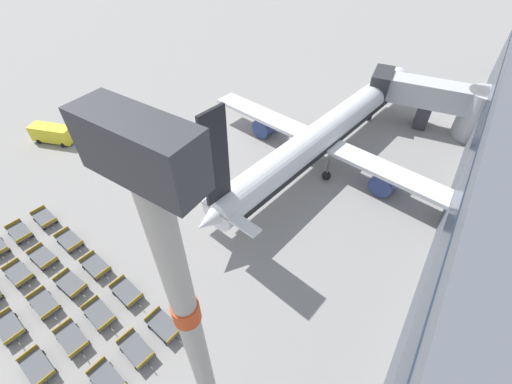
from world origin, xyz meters
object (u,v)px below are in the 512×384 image
Objects in this scene: baggage_dolly_row_mid_a_col_d at (72,339)px; baggage_dolly_row_mid_a_col_e at (107,380)px; baggage_dolly_row_mid_b_col_e at (136,349)px; baggage_dolly_row_far_col_e at (164,326)px; baggage_dolly_row_near_col_c at (9,327)px; baggage_dolly_row_mid_b_col_b at (43,257)px; baggage_dolly_row_far_col_d at (127,292)px; service_van at (52,133)px; baggage_dolly_row_mid_b_col_c at (71,284)px; baggage_dolly_row_far_col_a at (44,218)px; baggage_dolly_row_far_col_c at (96,266)px; airplane at (325,134)px; baggage_dolly_row_mid_b_col_d at (99,314)px; baggage_dolly_row_far_col_b at (69,241)px; baggage_dolly_row_mid_a_col_c at (44,304)px; baggage_dolly_row_mid_b_col_a at (20,232)px; baggage_dolly_row_near_col_d at (37,367)px.

baggage_dolly_row_mid_a_col_e is at bearing -5.70° from baggage_dolly_row_mid_a_col_d.
baggage_dolly_row_far_col_e is (0.44, 2.40, 0.00)m from baggage_dolly_row_mid_b_col_e.
baggage_dolly_row_near_col_c is at bearing -146.47° from baggage_dolly_row_far_col_e.
baggage_dolly_row_far_col_d is (9.07, 1.70, 0.00)m from baggage_dolly_row_mid_b_col_b.
service_van is at bearing 143.47° from baggage_dolly_row_mid_b_col_b.
baggage_dolly_row_far_col_d is at bearing 24.22° from baggage_dolly_row_mid_b_col_c.
baggage_dolly_row_mid_a_col_e and baggage_dolly_row_far_col_a have the same top height.
baggage_dolly_row_mid_a_col_d is 6.46m from baggage_dolly_row_far_col_c.
airplane is at bearing 78.10° from baggage_dolly_row_far_col_d.
baggage_dolly_row_mid_b_col_d is at bearing -35.00° from baggage_dolly_row_far_col_c.
service_van is 15.01m from baggage_dolly_row_far_col_a.
baggage_dolly_row_far_col_e is at bearing 33.53° from baggage_dolly_row_near_col_c.
airplane is 11.33× the size of baggage_dolly_row_far_col_b.
baggage_dolly_row_near_col_c is at bearing -100.13° from baggage_dolly_row_mid_a_col_c.
baggage_dolly_row_mid_b_col_e is at bearing 88.43° from baggage_dolly_row_mid_a_col_e.
baggage_dolly_row_mid_b_col_c and baggage_dolly_row_far_col_b have the same top height.
baggage_dolly_row_far_col_e is at bearing -4.54° from baggage_dolly_row_far_col_c.
baggage_dolly_row_mid_b_col_b is 13.29m from baggage_dolly_row_mid_b_col_e.
baggage_dolly_row_mid_b_col_b and baggage_dolly_row_far_col_a have the same top height.
baggage_dolly_row_mid_b_col_d is (24.97, -12.82, -0.74)m from service_van.
baggage_dolly_row_far_col_b is at bearing 82.37° from baggage_dolly_row_mid_b_col_b.
baggage_dolly_row_mid_b_col_c is at bearing -96.12° from baggage_dolly_row_far_col_c.
baggage_dolly_row_far_col_b is at bearing 174.80° from baggage_dolly_row_far_col_e.
service_van is at bearing 150.07° from baggage_dolly_row_far_col_b.
baggage_dolly_row_far_col_d is (4.54, 2.04, 0.00)m from baggage_dolly_row_mid_b_col_c.
baggage_dolly_row_near_col_c and baggage_dolly_row_far_col_e have the same top height.
service_van is 16.36m from baggage_dolly_row_mid_b_col_a.
baggage_dolly_row_far_col_a is at bearing 145.92° from baggage_dolly_row_mid_b_col_b.
baggage_dolly_row_near_col_d is at bearing -95.35° from baggage_dolly_row_far_col_d.
baggage_dolly_row_mid_b_col_a is (11.61, -11.51, -0.74)m from service_van.
baggage_dolly_row_mid_b_col_c is (0.70, 4.92, 0.00)m from baggage_dolly_row_near_col_c.
baggage_dolly_row_mid_b_col_b is at bearing 126.01° from baggage_dolly_row_near_col_c.
baggage_dolly_row_far_col_e is (9.86, 6.53, 0.00)m from baggage_dolly_row_near_col_c.
baggage_dolly_row_mid_a_col_c is 1.00× the size of baggage_dolly_row_mid_b_col_a.
baggage_dolly_row_mid_b_col_a is 18.31m from baggage_dolly_row_far_col_e.
baggage_dolly_row_far_col_b is at bearing 127.69° from baggage_dolly_row_mid_a_col_c.
airplane is 33.48m from baggage_dolly_row_mid_b_col_a.
baggage_dolly_row_near_col_d is (-6.20, -33.57, -3.00)m from airplane.
baggage_dolly_row_mid_b_col_a and baggage_dolly_row_far_col_a have the same top height.
baggage_dolly_row_far_col_a is at bearing 134.84° from baggage_dolly_row_near_col_c.
baggage_dolly_row_mid_b_col_a and baggage_dolly_row_far_col_b have the same top height.
baggage_dolly_row_near_col_c and baggage_dolly_row_far_col_c have the same top height.
baggage_dolly_row_far_col_e is (13.36, -1.21, 0.00)m from baggage_dolly_row_far_col_b.
baggage_dolly_row_mid_b_col_b is 4.54m from baggage_dolly_row_mid_b_col_c.
baggage_dolly_row_far_col_c is (-8.47, 3.10, 0.00)m from baggage_dolly_row_mid_b_col_e.
baggage_dolly_row_far_col_b is at bearing -119.35° from airplane.
baggage_dolly_row_mid_a_col_d is 1.00× the size of baggage_dolly_row_mid_b_col_a.
airplane is 29.34m from baggage_dolly_row_mid_b_col_d.
baggage_dolly_row_near_col_c and baggage_dolly_row_mid_a_col_d have the same top height.
airplane is 11.31× the size of baggage_dolly_row_near_col_d.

